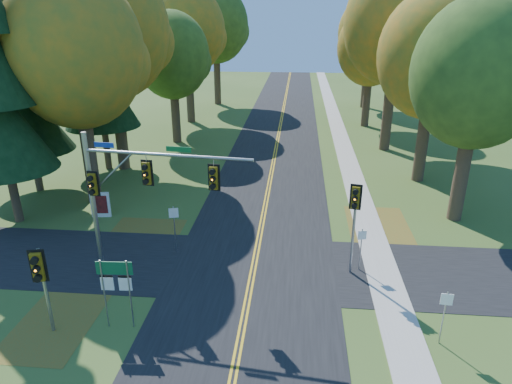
# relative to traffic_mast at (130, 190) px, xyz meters

# --- Properties ---
(ground) EXTENTS (160.00, 160.00, 0.00)m
(ground) POSITION_rel_traffic_mast_xyz_m (5.29, -0.54, -4.44)
(ground) COLOR #354E1B
(ground) RESTS_ON ground
(road_main) EXTENTS (8.00, 160.00, 0.02)m
(road_main) POSITION_rel_traffic_mast_xyz_m (5.29, -0.54, -4.43)
(road_main) COLOR black
(road_main) RESTS_ON ground
(road_cross) EXTENTS (60.00, 6.00, 0.02)m
(road_cross) POSITION_rel_traffic_mast_xyz_m (5.29, 1.46, -4.43)
(road_cross) COLOR black
(road_cross) RESTS_ON ground
(centerline_left) EXTENTS (0.10, 160.00, 0.01)m
(centerline_left) POSITION_rel_traffic_mast_xyz_m (5.19, -0.54, -4.41)
(centerline_left) COLOR gold
(centerline_left) RESTS_ON road_main
(centerline_right) EXTENTS (0.10, 160.00, 0.01)m
(centerline_right) POSITION_rel_traffic_mast_xyz_m (5.39, -0.54, -4.41)
(centerline_right) COLOR gold
(centerline_right) RESTS_ON road_main
(sidewalk_east) EXTENTS (1.60, 160.00, 0.06)m
(sidewalk_east) POSITION_rel_traffic_mast_xyz_m (11.49, -0.54, -4.41)
(sidewalk_east) COLOR #9E998E
(sidewalk_east) RESTS_ON ground
(leaf_patch_w_near) EXTENTS (4.00, 6.00, 0.00)m
(leaf_patch_w_near) POSITION_rel_traffic_mast_xyz_m (-1.21, 3.46, -4.43)
(leaf_patch_w_near) COLOR brown
(leaf_patch_w_near) RESTS_ON ground
(leaf_patch_e) EXTENTS (3.50, 8.00, 0.00)m
(leaf_patch_e) POSITION_rel_traffic_mast_xyz_m (12.09, 5.46, -4.43)
(leaf_patch_e) COLOR brown
(leaf_patch_e) RESTS_ON ground
(leaf_patch_w_far) EXTENTS (3.00, 5.00, 0.00)m
(leaf_patch_w_far) POSITION_rel_traffic_mast_xyz_m (-2.21, -3.54, -4.43)
(leaf_patch_w_far) COLOR brown
(leaf_patch_w_far) RESTS_ON ground
(tree_w_a) EXTENTS (8.00, 8.00, 14.15)m
(tree_w_a) POSITION_rel_traffic_mast_xyz_m (-5.84, 8.84, 5.05)
(tree_w_a) COLOR #38281C
(tree_w_a) RESTS_ON ground
(tree_e_a) EXTENTS (7.20, 7.20, 12.73)m
(tree_e_a) POSITION_rel_traffic_mast_xyz_m (16.85, 8.23, 4.10)
(tree_e_a) COLOR #38281C
(tree_e_a) RESTS_ON ground
(tree_w_b) EXTENTS (8.60, 8.60, 15.38)m
(tree_w_b) POSITION_rel_traffic_mast_xyz_m (-6.43, 15.75, 5.93)
(tree_w_b) COLOR #38281C
(tree_w_b) RESTS_ON ground
(tree_e_b) EXTENTS (7.60, 7.60, 13.33)m
(tree_e_b) POSITION_rel_traffic_mast_xyz_m (16.26, 15.04, 4.46)
(tree_e_b) COLOR #38281C
(tree_e_b) RESTS_ON ground
(tree_w_c) EXTENTS (6.80, 6.80, 11.91)m
(tree_w_c) POSITION_rel_traffic_mast_xyz_m (-4.25, 23.93, 3.51)
(tree_w_c) COLOR #38281C
(tree_w_c) RESTS_ON ground
(tree_e_c) EXTENTS (8.80, 8.80, 15.79)m
(tree_e_c) POSITION_rel_traffic_mast_xyz_m (15.17, 23.15, 6.23)
(tree_e_c) COLOR #38281C
(tree_e_c) RESTS_ON ground
(tree_w_d) EXTENTS (8.20, 8.20, 14.56)m
(tree_w_d) POSITION_rel_traffic_mast_xyz_m (-4.84, 32.64, 5.34)
(tree_w_d) COLOR #38281C
(tree_w_d) RESTS_ON ground
(tree_e_d) EXTENTS (7.00, 7.00, 12.32)m
(tree_e_d) POSITION_rel_traffic_mast_xyz_m (14.55, 32.33, 3.80)
(tree_e_d) COLOR #38281C
(tree_e_d) RESTS_ON ground
(tree_w_e) EXTENTS (8.40, 8.40, 14.97)m
(tree_w_e) POSITION_rel_traffic_mast_xyz_m (-3.64, 43.54, 5.64)
(tree_w_e) COLOR #38281C
(tree_w_e) RESTS_ON ground
(tree_e_e) EXTENTS (7.80, 7.80, 13.74)m
(tree_e_e) POSITION_rel_traffic_mast_xyz_m (15.76, 43.04, 4.76)
(tree_e_e) COLOR #38281C
(tree_e_e) RESTS_ON ground
(pine_b) EXTENTS (5.60, 5.60, 17.31)m
(pine_b) POSITION_rel_traffic_mast_xyz_m (-10.71, 10.46, 3.73)
(pine_b) COLOR #38281C
(pine_b) RESTS_ON ground
(pine_c) EXTENTS (5.60, 5.60, 20.56)m
(pine_c) POSITION_rel_traffic_mast_xyz_m (-7.71, 15.46, 5.26)
(pine_c) COLOR #38281C
(pine_c) RESTS_ON ground
(traffic_mast) EXTENTS (7.57, 1.15, 6.90)m
(traffic_mast) POSITION_rel_traffic_mast_xyz_m (0.00, 0.00, 0.00)
(traffic_mast) COLOR gray
(traffic_mast) RESTS_ON ground
(east_signal_pole) EXTENTS (0.52, 0.62, 4.59)m
(east_signal_pole) POSITION_rel_traffic_mast_xyz_m (9.88, 1.20, -0.95)
(east_signal_pole) COLOR gray
(east_signal_pole) RESTS_ON ground
(ped_signal_pole) EXTENTS (0.58, 0.68, 3.71)m
(ped_signal_pole) POSITION_rel_traffic_mast_xyz_m (-2.03, -4.27, -1.67)
(ped_signal_pole) COLOR #93969B
(ped_signal_pole) RESTS_ON ground
(route_sign_cluster) EXTENTS (1.40, 0.15, 3.00)m
(route_sign_cluster) POSITION_rel_traffic_mast_xyz_m (0.49, -3.55, -2.32)
(route_sign_cluster) COLOR gray
(route_sign_cluster) RESTS_ON ground
(info_kiosk) EXTENTS (1.16, 0.29, 1.59)m
(info_kiosk) POSITION_rel_traffic_mast_xyz_m (-4.53, 6.45, -3.64)
(info_kiosk) COLOR silver
(info_kiosk) RESTS_ON ground
(reg_sign_e_north) EXTENTS (0.41, 0.11, 2.18)m
(reg_sign_e_north) POSITION_rel_traffic_mast_xyz_m (10.39, 1.65, -2.94)
(reg_sign_e_north) COLOR gray
(reg_sign_e_north) RESTS_ON ground
(reg_sign_e_south) EXTENTS (0.43, 0.08, 2.27)m
(reg_sign_e_south) POSITION_rel_traffic_mast_xyz_m (12.79, -3.41, -2.88)
(reg_sign_e_south) COLOR gray
(reg_sign_e_south) RESTS_ON ground
(reg_sign_w) EXTENTS (0.47, 0.16, 2.53)m
(reg_sign_w) POSITION_rel_traffic_mast_xyz_m (1.09, 2.66, -2.71)
(reg_sign_w) COLOR gray
(reg_sign_w) RESTS_ON ground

